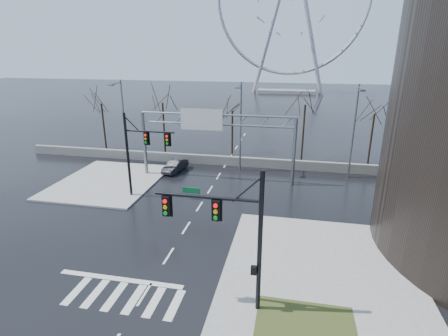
% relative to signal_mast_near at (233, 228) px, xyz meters
% --- Properties ---
extents(ground, '(260.00, 260.00, 0.00)m').
position_rel_signal_mast_near_xyz_m(ground, '(-5.14, 4.04, -4.87)').
color(ground, black).
rests_on(ground, ground).
extents(sidewalk_right_ext, '(12.00, 10.00, 0.15)m').
position_rel_signal_mast_near_xyz_m(sidewalk_right_ext, '(4.86, 6.04, -4.80)').
color(sidewalk_right_ext, gray).
rests_on(sidewalk_right_ext, ground).
extents(sidewalk_far, '(10.00, 12.00, 0.15)m').
position_rel_signal_mast_near_xyz_m(sidewalk_far, '(-16.14, 16.04, -4.80)').
color(sidewalk_far, gray).
rests_on(sidewalk_far, ground).
extents(grass_strip, '(5.00, 4.00, 0.02)m').
position_rel_signal_mast_near_xyz_m(grass_strip, '(3.86, -0.96, -4.72)').
color(grass_strip, '#2B3616').
rests_on(grass_strip, sidewalk_near).
extents(barrier_wall, '(52.00, 0.50, 1.10)m').
position_rel_signal_mast_near_xyz_m(barrier_wall, '(-5.14, 24.04, -4.32)').
color(barrier_wall, slate).
rests_on(barrier_wall, ground).
extents(signal_mast_near, '(5.52, 0.41, 8.00)m').
position_rel_signal_mast_near_xyz_m(signal_mast_near, '(0.00, 0.00, 0.00)').
color(signal_mast_near, black).
rests_on(signal_mast_near, ground).
extents(signal_mast_far, '(4.72, 0.41, 8.00)m').
position_rel_signal_mast_near_xyz_m(signal_mast_far, '(-11.01, 13.00, -0.04)').
color(signal_mast_far, black).
rests_on(signal_mast_far, ground).
extents(sign_gantry, '(16.36, 0.40, 7.60)m').
position_rel_signal_mast_near_xyz_m(sign_gantry, '(-5.52, 19.00, 0.31)').
color(sign_gantry, slate).
rests_on(sign_gantry, ground).
extents(streetlight_left, '(0.50, 2.55, 10.00)m').
position_rel_signal_mast_near_xyz_m(streetlight_left, '(-17.14, 22.20, 1.01)').
color(streetlight_left, slate).
rests_on(streetlight_left, ground).
extents(streetlight_mid, '(0.50, 2.55, 10.00)m').
position_rel_signal_mast_near_xyz_m(streetlight_mid, '(-3.14, 22.20, 1.01)').
color(streetlight_mid, slate).
rests_on(streetlight_mid, ground).
extents(streetlight_right, '(0.50, 2.55, 10.00)m').
position_rel_signal_mast_near_xyz_m(streetlight_right, '(8.86, 22.20, 1.01)').
color(streetlight_right, slate).
rests_on(streetlight_right, ground).
extents(tree_far_left, '(3.50, 3.50, 7.00)m').
position_rel_signal_mast_near_xyz_m(tree_far_left, '(-23.14, 28.04, 0.70)').
color(tree_far_left, black).
rests_on(tree_far_left, ground).
extents(tree_left, '(3.75, 3.75, 7.50)m').
position_rel_signal_mast_near_xyz_m(tree_left, '(-14.14, 27.54, 1.10)').
color(tree_left, black).
rests_on(tree_left, ground).
extents(tree_center, '(3.25, 3.25, 6.50)m').
position_rel_signal_mast_near_xyz_m(tree_center, '(-5.14, 28.54, 0.30)').
color(tree_center, black).
rests_on(tree_center, ground).
extents(tree_right, '(3.90, 3.90, 7.80)m').
position_rel_signal_mast_near_xyz_m(tree_right, '(3.86, 27.54, 1.34)').
color(tree_right, black).
rests_on(tree_right, ground).
extents(tree_far_right, '(3.40, 3.40, 6.80)m').
position_rel_signal_mast_near_xyz_m(tree_far_right, '(11.86, 28.04, 0.54)').
color(tree_far_right, black).
rests_on(tree_far_right, ground).
extents(ferris_wheel, '(45.00, 6.00, 50.91)m').
position_rel_signal_mast_near_xyz_m(ferris_wheel, '(-0.14, 99.04, 21.26)').
color(ferris_wheel, gray).
rests_on(ferris_wheel, ground).
extents(car, '(2.10, 4.16, 1.31)m').
position_rel_signal_mast_near_xyz_m(car, '(-10.35, 20.65, -4.22)').
color(car, black).
rests_on(car, ground).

